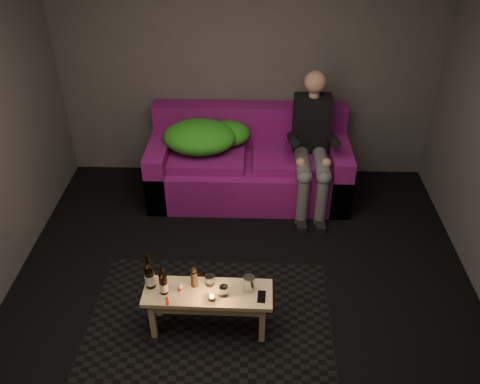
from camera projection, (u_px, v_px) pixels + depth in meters
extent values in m
plane|color=black|center=(241.00, 316.00, 4.11)|extent=(4.50, 4.50, 0.00)
plane|color=#514E51|center=(247.00, 62.00, 5.23)|extent=(4.00, 0.00, 4.00)
cube|color=black|center=(210.00, 322.00, 4.06)|extent=(1.96, 1.44, 0.01)
cube|color=#740F6C|center=(249.00, 176.00, 5.44)|extent=(2.06, 0.93, 0.43)
cube|color=#740F6C|center=(250.00, 124.00, 5.48)|extent=(2.06, 0.23, 0.45)
cube|color=#740F6C|center=(162.00, 166.00, 5.41)|extent=(0.21, 0.93, 0.64)
cube|color=#740F6C|center=(336.00, 169.00, 5.36)|extent=(0.21, 0.93, 0.64)
cube|color=#740F6C|center=(207.00, 157.00, 5.27)|extent=(0.77, 0.62, 0.10)
cube|color=#740F6C|center=(291.00, 158.00, 5.24)|extent=(0.77, 0.62, 0.10)
ellipsoid|color=#2C941A|center=(200.00, 137.00, 5.19)|extent=(0.74, 0.58, 0.31)
ellipsoid|color=#2C941A|center=(229.00, 133.00, 5.32)|extent=(0.45, 0.37, 0.25)
ellipsoid|color=#2C941A|center=(180.00, 137.00, 5.34)|extent=(0.33, 0.27, 0.17)
cube|color=black|center=(312.00, 123.00, 5.12)|extent=(0.37, 0.23, 0.57)
sphere|color=tan|center=(315.00, 82.00, 4.87)|extent=(0.22, 0.22, 0.22)
cylinder|color=#555760|center=(303.00, 163.00, 5.02)|extent=(0.14, 0.52, 0.14)
cylinder|color=#555760|center=(321.00, 164.00, 5.02)|extent=(0.14, 0.52, 0.14)
cylinder|color=#555760|center=(302.00, 201.00, 4.98)|extent=(0.11, 0.11, 0.53)
cylinder|color=#555760|center=(321.00, 202.00, 4.98)|extent=(0.11, 0.11, 0.53)
cube|color=black|center=(301.00, 224.00, 5.06)|extent=(0.09, 0.23, 0.06)
cube|color=black|center=(320.00, 224.00, 5.06)|extent=(0.09, 0.23, 0.06)
cube|color=#D8AF7E|center=(208.00, 293.00, 3.80)|extent=(0.97, 0.32, 0.04)
cube|color=#D8AF7E|center=(208.00, 299.00, 3.84)|extent=(0.85, 0.25, 0.09)
cube|color=#D8AF7E|center=(153.00, 321.00, 3.84)|extent=(0.04, 0.04, 0.36)
cube|color=#D8AF7E|center=(158.00, 299.00, 4.02)|extent=(0.04, 0.04, 0.36)
cube|color=#D8AF7E|center=(262.00, 324.00, 3.81)|extent=(0.04, 0.04, 0.36)
cube|color=#D8AF7E|center=(262.00, 303.00, 3.99)|extent=(0.04, 0.04, 0.36)
cylinder|color=black|center=(150.00, 276.00, 3.78)|extent=(0.08, 0.08, 0.21)
cylinder|color=white|center=(150.00, 279.00, 3.80)|extent=(0.08, 0.08, 0.09)
cone|color=black|center=(148.00, 264.00, 3.71)|extent=(0.08, 0.08, 0.03)
cylinder|color=black|center=(148.00, 260.00, 3.69)|extent=(0.03, 0.03, 0.10)
cylinder|color=black|center=(163.00, 284.00, 3.74)|extent=(0.06, 0.06, 0.17)
cylinder|color=white|center=(164.00, 287.00, 3.75)|extent=(0.06, 0.06, 0.07)
cone|color=black|center=(162.00, 274.00, 3.68)|extent=(0.06, 0.06, 0.03)
cylinder|color=black|center=(162.00, 271.00, 3.67)|extent=(0.02, 0.02, 0.08)
cylinder|color=silver|center=(180.00, 287.00, 3.78)|extent=(0.04, 0.04, 0.08)
cylinder|color=black|center=(194.00, 279.00, 3.81)|extent=(0.06, 0.06, 0.14)
cylinder|color=white|center=(210.00, 280.00, 3.83)|extent=(0.08, 0.08, 0.09)
cylinder|color=white|center=(212.00, 297.00, 3.71)|extent=(0.06, 0.06, 0.05)
sphere|color=orange|center=(212.00, 296.00, 3.71)|extent=(0.02, 0.02, 0.02)
cylinder|color=white|center=(224.00, 291.00, 3.74)|extent=(0.09, 0.09, 0.09)
cylinder|color=#B1B3B8|center=(249.00, 283.00, 3.78)|extent=(0.10, 0.10, 0.12)
cube|color=black|center=(262.00, 297.00, 3.75)|extent=(0.07, 0.13, 0.01)
cube|color=#B4210B|center=(167.00, 301.00, 3.71)|extent=(0.04, 0.07, 0.01)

